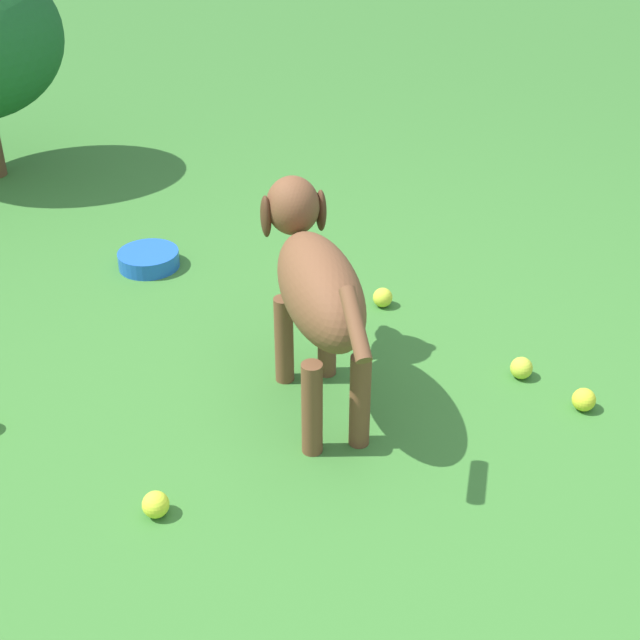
# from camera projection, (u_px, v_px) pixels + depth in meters

# --- Properties ---
(ground) EXTENTS (14.00, 14.00, 0.00)m
(ground) POSITION_uv_depth(u_px,v_px,m) (339.00, 465.00, 2.24)
(ground) COLOR #38722D
(dog) EXTENTS (0.36, 0.82, 0.57)m
(dog) POSITION_uv_depth(u_px,v_px,m) (315.00, 283.00, 2.29)
(dog) COLOR brown
(dog) RESTS_ON ground
(tennis_ball_1) EXTENTS (0.07, 0.07, 0.07)m
(tennis_ball_1) POSITION_uv_depth(u_px,v_px,m) (156.00, 504.00, 2.08)
(tennis_ball_1) COLOR #D4E432
(tennis_ball_1) RESTS_ON ground
(tennis_ball_2) EXTENTS (0.07, 0.07, 0.07)m
(tennis_ball_2) POSITION_uv_depth(u_px,v_px,m) (383.00, 297.00, 2.91)
(tennis_ball_2) COLOR #C9D535
(tennis_ball_2) RESTS_ON ground
(tennis_ball_3) EXTENTS (0.07, 0.07, 0.07)m
(tennis_ball_3) POSITION_uv_depth(u_px,v_px,m) (584.00, 400.00, 2.43)
(tennis_ball_3) COLOR #CED32E
(tennis_ball_3) RESTS_ON ground
(tennis_ball_4) EXTENTS (0.07, 0.07, 0.07)m
(tennis_ball_4) POSITION_uv_depth(u_px,v_px,m) (521.00, 368.00, 2.56)
(tennis_ball_4) COLOR #BFD136
(tennis_ball_4) RESTS_ON ground
(water_bowl) EXTENTS (0.22, 0.22, 0.06)m
(water_bowl) POSITION_uv_depth(u_px,v_px,m) (148.00, 260.00, 3.15)
(water_bowl) COLOR blue
(water_bowl) RESTS_ON ground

